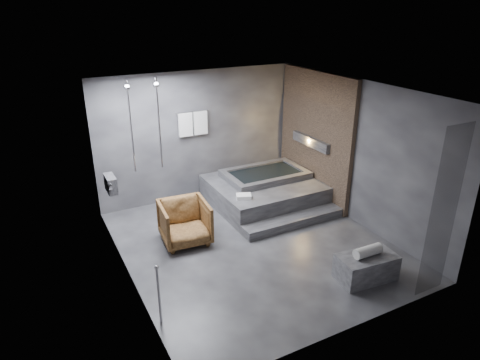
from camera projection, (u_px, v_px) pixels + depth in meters
room at (268, 147)px, 7.51m from camera, size 5.00×5.04×2.82m
tub_deck at (263, 192)px, 9.35m from camera, size 2.20×2.00×0.50m
tub_step at (294, 221)px, 8.45m from camera, size 2.20×0.36×0.18m
concrete_bench at (366, 267)px, 6.78m from camera, size 0.97×0.60×0.42m
driftwood_chair at (185, 223)px, 7.76m from camera, size 0.92×0.94×0.79m
rolled_towel at (368, 251)px, 6.67m from camera, size 0.48×0.18×0.17m
deck_towel at (244, 196)px, 8.45m from camera, size 0.35×0.30×0.08m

